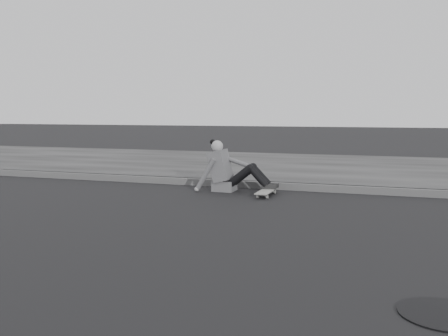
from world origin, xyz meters
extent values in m
plane|color=black|center=(0.00, 0.00, 0.00)|extent=(80.00, 80.00, 0.00)
cube|color=#4D4D4D|center=(0.00, 2.58, 0.06)|extent=(24.00, 0.16, 0.12)
cube|color=#323232|center=(0.00, 5.60, 0.06)|extent=(24.00, 6.00, 0.12)
cylinder|color=black|center=(2.44, -2.38, 0.01)|extent=(0.58, 0.58, 0.01)
cylinder|color=gray|center=(0.10, 1.59, 0.03)|extent=(0.03, 0.05, 0.05)
cylinder|color=gray|center=(0.25, 1.59, 0.03)|extent=(0.03, 0.05, 0.05)
cylinder|color=gray|center=(0.10, 2.11, 0.03)|extent=(0.03, 0.05, 0.05)
cylinder|color=gray|center=(0.25, 2.11, 0.03)|extent=(0.03, 0.05, 0.05)
cube|color=#323234|center=(0.18, 1.59, 0.06)|extent=(0.16, 0.04, 0.03)
cube|color=#323234|center=(0.18, 2.11, 0.06)|extent=(0.16, 0.04, 0.03)
cube|color=gray|center=(0.18, 1.85, 0.08)|extent=(0.20, 0.78, 0.02)
cube|color=#545456|center=(-0.62, 2.10, 0.09)|extent=(0.36, 0.34, 0.18)
cube|color=#545456|center=(-0.69, 2.10, 0.43)|extent=(0.37, 0.40, 0.57)
cube|color=#545456|center=(-0.82, 2.10, 0.55)|extent=(0.14, 0.30, 0.20)
cylinder|color=#9A9A9A|center=(-0.74, 2.10, 0.67)|extent=(0.09, 0.09, 0.08)
sphere|color=#9A9A9A|center=(-0.75, 2.10, 0.76)|extent=(0.20, 0.20, 0.20)
sphere|color=black|center=(-0.84, 2.12, 0.83)|extent=(0.09, 0.09, 0.09)
cylinder|color=black|center=(-0.31, 2.01, 0.28)|extent=(0.43, 0.13, 0.39)
cylinder|color=black|center=(-0.31, 2.19, 0.28)|extent=(0.43, 0.13, 0.39)
cylinder|color=black|center=(-0.01, 2.01, 0.28)|extent=(0.35, 0.11, 0.36)
cylinder|color=black|center=(-0.01, 2.19, 0.28)|extent=(0.35, 0.11, 0.36)
sphere|color=black|center=(-0.14, 2.01, 0.42)|extent=(0.13, 0.13, 0.13)
sphere|color=black|center=(-0.14, 2.19, 0.42)|extent=(0.13, 0.13, 0.13)
cube|color=#252525|center=(0.18, 2.01, 0.12)|extent=(0.24, 0.08, 0.07)
cube|color=#252525|center=(0.18, 2.19, 0.12)|extent=(0.24, 0.08, 0.07)
cylinder|color=#545456|center=(-0.89, 1.89, 0.29)|extent=(0.38, 0.08, 0.58)
sphere|color=#9A9A9A|center=(-1.04, 1.88, 0.04)|extent=(0.08, 0.08, 0.08)
cylinder|color=#545456|center=(-0.45, 2.26, 0.49)|extent=(0.48, 0.08, 0.21)
camera|label=1|loc=(2.09, -5.86, 1.34)|focal=40.00mm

